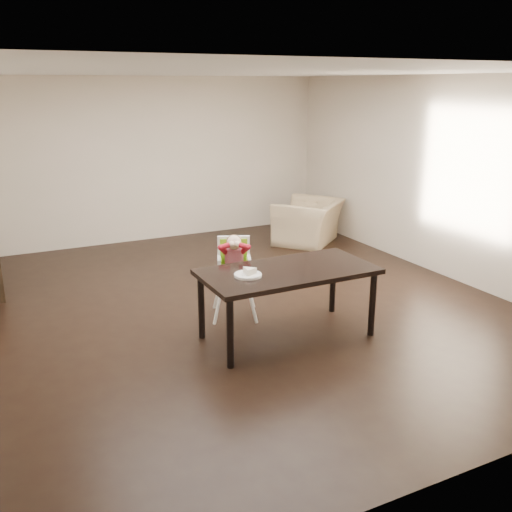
# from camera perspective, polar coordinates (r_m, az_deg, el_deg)

# --- Properties ---
(ground) EXTENTS (7.00, 7.00, 0.00)m
(ground) POSITION_cam_1_polar(r_m,az_deg,el_deg) (6.95, -1.30, -4.91)
(ground) COLOR black
(ground) RESTS_ON ground
(room_walls) EXTENTS (6.02, 7.02, 2.71)m
(room_walls) POSITION_cam_1_polar(r_m,az_deg,el_deg) (6.50, -1.41, 10.46)
(room_walls) COLOR beige
(room_walls) RESTS_ON ground
(dining_table) EXTENTS (1.80, 0.90, 0.75)m
(dining_table) POSITION_cam_1_polar(r_m,az_deg,el_deg) (5.89, 3.20, -2.06)
(dining_table) COLOR black
(dining_table) RESTS_ON ground
(high_chair) EXTENTS (0.53, 0.53, 0.97)m
(high_chair) POSITION_cam_1_polar(r_m,az_deg,el_deg) (6.44, -2.21, -0.28)
(high_chair) COLOR white
(high_chair) RESTS_ON ground
(plate) EXTENTS (0.29, 0.29, 0.08)m
(plate) POSITION_cam_1_polar(r_m,az_deg,el_deg) (5.64, -0.77, -1.76)
(plate) COLOR white
(plate) RESTS_ON dining_table
(armchair) EXTENTS (1.30, 1.25, 0.96)m
(armchair) POSITION_cam_1_polar(r_m,az_deg,el_deg) (9.58, 5.30, 4.14)
(armchair) COLOR tan
(armchair) RESTS_ON ground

